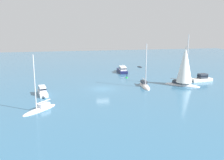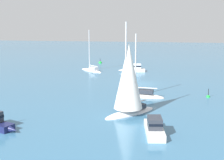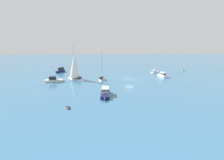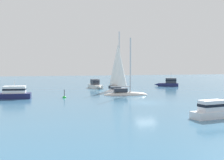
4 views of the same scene
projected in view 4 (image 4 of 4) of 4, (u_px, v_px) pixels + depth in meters
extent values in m
plane|color=teal|center=(146.00, 103.00, 36.35)|extent=(160.00, 160.00, 0.00)
ellipsoid|color=white|center=(117.00, 91.00, 52.36)|extent=(6.46, 6.23, 0.87)
cube|color=#2D333D|center=(115.00, 87.00, 51.58)|extent=(2.45, 2.42, 0.50)
cylinder|color=silver|center=(119.00, 60.00, 52.67)|extent=(0.17, 0.17, 9.84)
cylinder|color=silver|center=(115.00, 84.00, 51.52)|extent=(2.42, 2.28, 0.14)
cone|color=white|center=(118.00, 65.00, 52.38)|extent=(4.51, 4.51, 7.38)
cube|color=#191E4C|center=(8.00, 96.00, 40.35)|extent=(2.36, 6.14, 0.72)
cube|color=white|center=(15.00, 90.00, 40.45)|extent=(1.75, 2.99, 0.97)
cube|color=black|center=(15.00, 89.00, 40.44)|extent=(1.79, 3.03, 0.24)
cylinder|color=silver|center=(14.00, 83.00, 40.40)|extent=(0.08, 0.08, 0.70)
cube|color=silver|center=(95.00, 86.00, 57.55)|extent=(5.05, 2.13, 0.67)
cone|color=silver|center=(100.00, 87.00, 54.72)|extent=(1.29, 0.80, 0.67)
cube|color=#2D333D|center=(95.00, 82.00, 57.75)|extent=(2.04, 1.49, 1.01)
cube|color=black|center=(95.00, 82.00, 57.75)|extent=(2.08, 1.53, 0.24)
cube|color=#191E4C|center=(168.00, 85.00, 61.85)|extent=(2.85, 4.16, 0.66)
cone|color=#191E4C|center=(157.00, 85.00, 62.30)|extent=(1.01, 1.17, 0.66)
cube|color=#2D333D|center=(171.00, 81.00, 61.72)|extent=(1.87, 2.42, 1.05)
cube|color=black|center=(171.00, 80.00, 61.71)|extent=(1.92, 2.47, 0.24)
cylinder|color=silver|center=(171.00, 75.00, 61.65)|extent=(0.08, 0.08, 1.17)
cube|color=white|center=(213.00, 114.00, 26.10)|extent=(2.10, 4.32, 0.63)
cube|color=silver|center=(212.00, 106.00, 25.98)|extent=(1.49, 2.43, 0.95)
cube|color=black|center=(212.00, 105.00, 25.97)|extent=(1.54, 2.48, 0.24)
ellipsoid|color=silver|center=(126.00, 95.00, 44.62)|extent=(2.29, 6.74, 1.07)
cube|color=#2D333D|center=(121.00, 90.00, 44.49)|extent=(1.27, 2.10, 0.51)
cylinder|color=silver|center=(130.00, 65.00, 44.44)|extent=(0.19, 0.19, 8.00)
cylinder|color=silver|center=(120.00, 87.00, 44.46)|extent=(0.52, 2.97, 0.15)
sphere|color=green|center=(64.00, 98.00, 41.31)|extent=(0.52, 0.52, 0.52)
cylinder|color=black|center=(64.00, 93.00, 41.27)|extent=(0.08, 0.08, 0.89)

